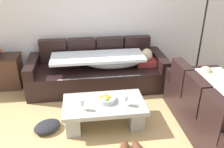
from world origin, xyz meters
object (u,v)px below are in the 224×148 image
at_px(fruit_bowl, 106,99).
at_px(pair_of_shoes, 131,148).
at_px(open_magazine, 128,101).
at_px(couch_along_wall, 100,71).
at_px(crumpled_garment, 47,127).
at_px(coffee_table, 104,111).
at_px(wine_glass_near_right, 126,98).
at_px(wine_glass_near_left, 82,103).
at_px(side_cabinet, 2,72).
at_px(couch_near_window, 216,111).
at_px(floor_lamp, 201,30).

distance_m(fruit_bowl, pair_of_shoes, 0.80).
xyz_separation_m(open_magazine, pair_of_shoes, (-0.06, -0.61, -0.34)).
height_order(couch_along_wall, crumpled_garment, couch_along_wall).
height_order(coffee_table, pair_of_shoes, coffee_table).
bearing_deg(couch_along_wall, coffee_table, -92.56).
bearing_deg(open_magazine, wine_glass_near_right, -117.34).
height_order(wine_glass_near_right, open_magazine, wine_glass_near_right).
height_order(wine_glass_near_left, pair_of_shoes, wine_glass_near_left).
relative_size(wine_glass_near_right, side_cabinet, 0.23).
bearing_deg(couch_along_wall, couch_near_window, -46.00).
bearing_deg(open_magazine, fruit_bowl, 170.58).
bearing_deg(crumpled_garment, couch_near_window, -7.57).
bearing_deg(crumpled_garment, wine_glass_near_right, -3.97).
distance_m(floor_lamp, pair_of_shoes, 2.57).
height_order(wine_glass_near_right, crumpled_garment, wine_glass_near_right).
xyz_separation_m(wine_glass_near_left, pair_of_shoes, (0.61, -0.48, -0.45)).
height_order(couch_near_window, wine_glass_near_right, couch_near_window).
height_order(pair_of_shoes, crumpled_garment, crumpled_garment).
height_order(coffee_table, crumpled_garment, coffee_table).
height_order(wine_glass_near_left, wine_glass_near_right, same).
height_order(wine_glass_near_left, crumpled_garment, wine_glass_near_left).
height_order(couch_along_wall, side_cabinet, couch_along_wall).
bearing_deg(wine_glass_near_right, crumpled_garment, 176.03).
bearing_deg(wine_glass_near_left, coffee_table, 23.16).
relative_size(side_cabinet, pair_of_shoes, 2.13).
height_order(couch_near_window, coffee_table, couch_near_window).
xyz_separation_m(wine_glass_near_right, open_magazine, (0.05, 0.10, -0.11)).
bearing_deg(coffee_table, open_magazine, -2.25).
relative_size(couch_near_window, fruit_bowl, 6.71).
bearing_deg(couch_along_wall, crumpled_garment, -125.85).
bearing_deg(wine_glass_near_left, couch_near_window, -6.53).
bearing_deg(pair_of_shoes, couch_along_wall, 97.21).
bearing_deg(side_cabinet, wine_glass_near_left, -46.44).
relative_size(wine_glass_near_right, crumpled_garment, 0.42).
distance_m(coffee_table, floor_lamp, 2.35).
bearing_deg(floor_lamp, pair_of_shoes, -134.05).
relative_size(couch_near_window, coffee_table, 1.57).
distance_m(wine_glass_near_right, pair_of_shoes, 0.68).
xyz_separation_m(couch_along_wall, pair_of_shoes, (0.23, -1.83, -0.28)).
height_order(couch_near_window, open_magazine, couch_near_window).
height_order(open_magazine, pair_of_shoes, open_magazine).
height_order(fruit_bowl, open_magazine, fruit_bowl).
height_order(couch_near_window, crumpled_garment, couch_near_window).
bearing_deg(coffee_table, wine_glass_near_left, -156.84).
bearing_deg(coffee_table, side_cabinet, 141.67).
xyz_separation_m(open_magazine, floor_lamp, (1.56, 1.07, 0.73)).
xyz_separation_m(wine_glass_near_right, floor_lamp, (1.61, 1.17, 0.62)).
bearing_deg(coffee_table, fruit_bowl, 44.20).
relative_size(wine_glass_near_left, open_magazine, 0.59).
distance_m(couch_along_wall, coffee_table, 1.22).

